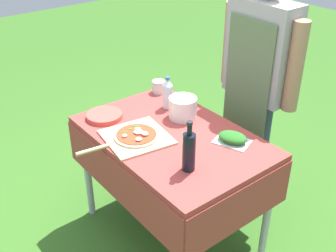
% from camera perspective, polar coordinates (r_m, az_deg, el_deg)
% --- Properties ---
extents(ground_plane, '(12.00, 12.00, 0.00)m').
position_cam_1_polar(ground_plane, '(3.00, 0.47, -14.20)').
color(ground_plane, '#386B23').
extents(prep_table, '(1.18, 0.79, 0.80)m').
position_cam_1_polar(prep_table, '(2.57, 0.54, -3.12)').
color(prep_table, '#A83D38').
rests_on(prep_table, ground).
extents(person_cook, '(0.64, 0.21, 1.70)m').
position_cam_1_polar(person_cook, '(2.85, 12.11, 6.88)').
color(person_cook, '#333D56').
rests_on(person_cook, ground).
extents(pizza_on_peel, '(0.41, 0.57, 0.05)m').
position_cam_1_polar(pizza_on_peel, '(2.47, -4.49, -1.44)').
color(pizza_on_peel, '#D1B27F').
rests_on(pizza_on_peel, prep_table).
extents(oil_bottle, '(0.07, 0.07, 0.29)m').
position_cam_1_polar(oil_bottle, '(2.16, 2.85, -3.40)').
color(oil_bottle, black).
rests_on(oil_bottle, prep_table).
extents(water_bottle, '(0.07, 0.07, 0.22)m').
position_cam_1_polar(water_bottle, '(2.76, -0.06, 4.43)').
color(water_bottle, silver).
rests_on(water_bottle, prep_table).
extents(herb_container, '(0.24, 0.21, 0.06)m').
position_cam_1_polar(herb_container, '(2.45, 8.73, -1.60)').
color(herb_container, silver).
rests_on(herb_container, prep_table).
extents(mixing_tub, '(0.18, 0.18, 0.14)m').
position_cam_1_polar(mixing_tub, '(2.66, 2.02, 2.49)').
color(mixing_tub, silver).
rests_on(mixing_tub, prep_table).
extents(plate_stack, '(0.23, 0.23, 0.03)m').
position_cam_1_polar(plate_stack, '(2.71, -8.62, 1.38)').
color(plate_stack, '#DB4C42').
rests_on(plate_stack, prep_table).
extents(sauce_jar, '(0.10, 0.10, 0.09)m').
position_cam_1_polar(sauce_jar, '(3.00, -1.26, 5.27)').
color(sauce_jar, silver).
rests_on(sauce_jar, prep_table).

